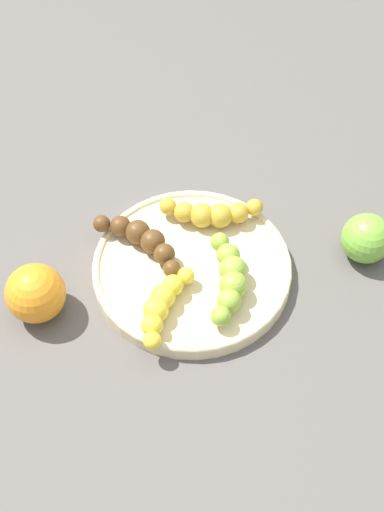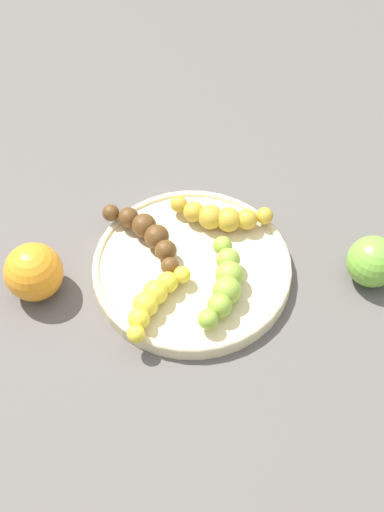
% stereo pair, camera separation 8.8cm
% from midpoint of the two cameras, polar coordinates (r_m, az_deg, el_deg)
% --- Properties ---
extents(ground_plane, '(2.40, 2.40, 0.00)m').
position_cam_midpoint_polar(ground_plane, '(0.91, 2.76, -1.62)').
color(ground_plane, '#56514C').
extents(fruit_bowl, '(0.26, 0.26, 0.02)m').
position_cam_midpoint_polar(fruit_bowl, '(0.90, 2.79, -1.17)').
color(fruit_bowl, beige).
rests_on(fruit_bowl, ground_plane).
extents(banana_overripe, '(0.08, 0.13, 0.03)m').
position_cam_midpoint_polar(banana_overripe, '(0.91, -0.98, 1.73)').
color(banana_overripe, '#593819').
rests_on(banana_overripe, fruit_bowl).
extents(banana_yellow, '(0.10, 0.09, 0.03)m').
position_cam_midpoint_polar(banana_yellow, '(0.85, -0.29, -3.87)').
color(banana_yellow, yellow).
rests_on(banana_yellow, fruit_bowl).
extents(banana_green, '(0.08, 0.13, 0.04)m').
position_cam_midpoint_polar(banana_green, '(0.86, 5.68, -2.39)').
color(banana_green, '#8CAD38').
rests_on(banana_green, fruit_bowl).
extents(banana_spotted, '(0.13, 0.08, 0.03)m').
position_cam_midpoint_polar(banana_spotted, '(0.93, 5.07, 3.17)').
color(banana_spotted, gold).
rests_on(banana_spotted, fruit_bowl).
extents(orange_fruit, '(0.08, 0.08, 0.08)m').
position_cam_midpoint_polar(orange_fruit, '(0.88, -10.30, -1.51)').
color(orange_fruit, orange).
rests_on(orange_fruit, ground_plane).
extents(apple_green, '(0.07, 0.07, 0.07)m').
position_cam_midpoint_polar(apple_green, '(0.93, 17.50, -0.63)').
color(apple_green, '#72B238').
rests_on(apple_green, ground_plane).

